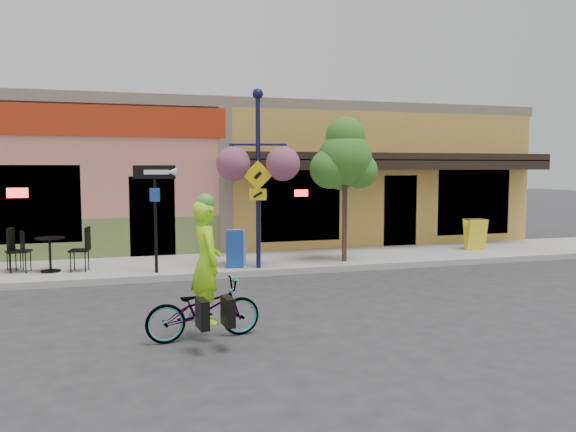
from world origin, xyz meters
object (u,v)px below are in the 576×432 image
object	(u,v)px
newspaper_box_blue	(235,249)
street_tree	(345,189)
building	(233,176)
cyclist_rider	(207,279)
bicycle	(204,309)
newspaper_box_grey	(236,247)
lamp_post	(258,179)
one_way_sign	(156,219)

from	to	relation	value
newspaper_box_blue	street_tree	size ratio (longest dim) A/B	0.24
building	cyclist_rider	xyz separation A→B (m)	(-2.59, -11.44, -1.35)
bicycle	street_tree	xyz separation A→B (m)	(4.29, 5.08, 1.56)
street_tree	newspaper_box_grey	bearing A→B (deg)	171.92
newspaper_box_blue	building	bearing A→B (deg)	86.88
lamp_post	newspaper_box_blue	xyz separation A→B (m)	(-0.53, 0.24, -1.67)
cyclist_rider	street_tree	distance (m)	6.71
building	newspaper_box_blue	bearing A→B (deg)	-100.63
cyclist_rider	newspaper_box_grey	distance (m)	5.68
newspaper_box_blue	street_tree	distance (m)	3.19
newspaper_box_blue	bicycle	bearing A→B (deg)	-98.48
building	newspaper_box_blue	size ratio (longest dim) A/B	20.64
building	lamp_post	xyz separation A→B (m)	(-0.68, -6.69, 0.01)
lamp_post	newspaper_box_grey	world-z (taller)	lamp_post
one_way_sign	newspaper_box_blue	bearing A→B (deg)	14.85
building	bicycle	xyz separation A→B (m)	(-2.64, -11.44, -1.80)
lamp_post	street_tree	bearing A→B (deg)	24.42
building	lamp_post	bearing A→B (deg)	-95.83
building	cyclist_rider	size ratio (longest dim) A/B	10.11
building	one_way_sign	bearing A→B (deg)	-114.68
cyclist_rider	one_way_sign	bearing A→B (deg)	-0.94
cyclist_rider	street_tree	xyz separation A→B (m)	(4.24, 5.08, 1.10)
bicycle	cyclist_rider	xyz separation A→B (m)	(0.05, 0.00, 0.45)
newspaper_box_blue	newspaper_box_grey	bearing A→B (deg)	83.21
cyclist_rider	one_way_sign	distance (m)	4.83
bicycle	lamp_post	bearing A→B (deg)	-28.89
building	street_tree	bearing A→B (deg)	-75.46
cyclist_rider	street_tree	size ratio (longest dim) A/B	0.49
cyclist_rider	newspaper_box_grey	world-z (taller)	cyclist_rider
building	cyclist_rider	bearing A→B (deg)	-102.77
building	street_tree	world-z (taller)	building
newspaper_box_blue	street_tree	xyz separation A→B (m)	(2.86, 0.09, 1.41)
bicycle	lamp_post	size ratio (longest dim) A/B	0.40
cyclist_rider	newspaper_box_blue	xyz separation A→B (m)	(1.38, 4.99, -0.31)
cyclist_rider	one_way_sign	xyz separation A→B (m)	(-0.46, 4.79, 0.47)
bicycle	newspaper_box_grey	world-z (taller)	newspaper_box_grey
building	newspaper_box_blue	xyz separation A→B (m)	(-1.21, -6.45, -1.66)
lamp_post	newspaper_box_blue	distance (m)	1.77
one_way_sign	newspaper_box_grey	size ratio (longest dim) A/B	2.88
street_tree	newspaper_box_blue	bearing A→B (deg)	-178.20
building	bicycle	bearing A→B (deg)	-103.00
cyclist_rider	newspaper_box_blue	world-z (taller)	cyclist_rider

